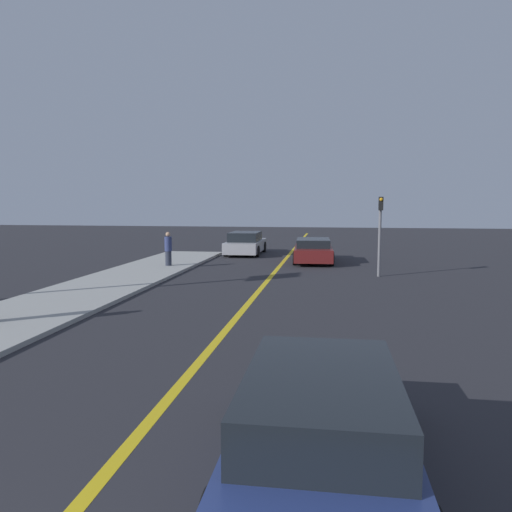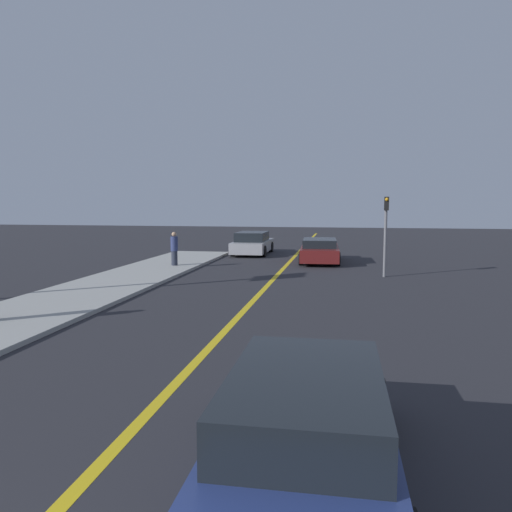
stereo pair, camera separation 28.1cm
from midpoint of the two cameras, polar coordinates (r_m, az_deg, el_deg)
road_center_line at (r=19.63m, az=0.92°, el=-2.82°), size 0.20×60.00×0.01m
sidewalk_left at (r=17.40m, az=-19.88°, el=-4.16°), size 3.35×27.59×0.12m
car_near_right_lane at (r=5.68m, az=6.01°, el=-19.06°), size 1.92×4.74×1.35m
car_ahead_center at (r=25.76m, az=6.25°, el=0.65°), size 2.15×4.74×1.21m
car_far_distant at (r=29.45m, az=-1.47°, el=1.44°), size 2.02×4.62×1.33m
pedestrian_mid_group at (r=23.58m, az=-10.33°, el=0.81°), size 0.34×0.34×1.57m
traffic_light at (r=21.03m, az=13.62°, el=3.26°), size 0.18×0.40×3.29m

